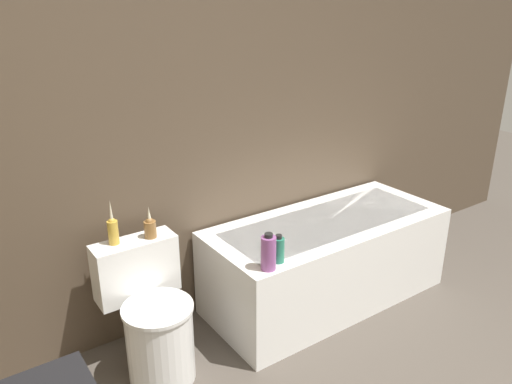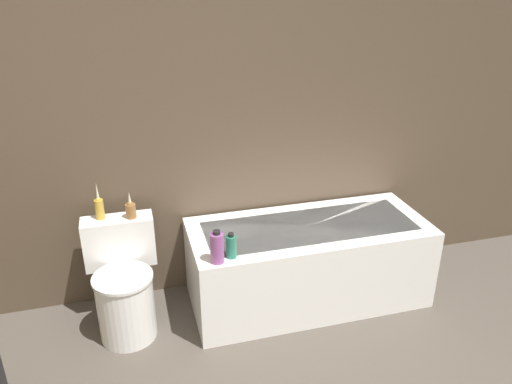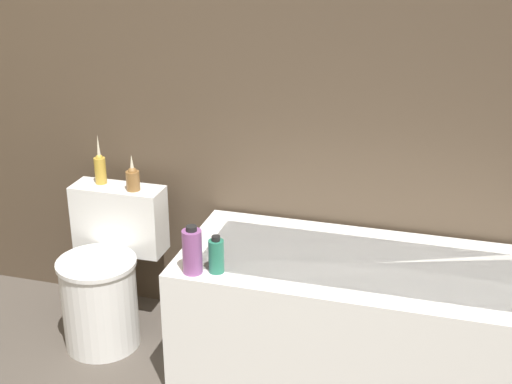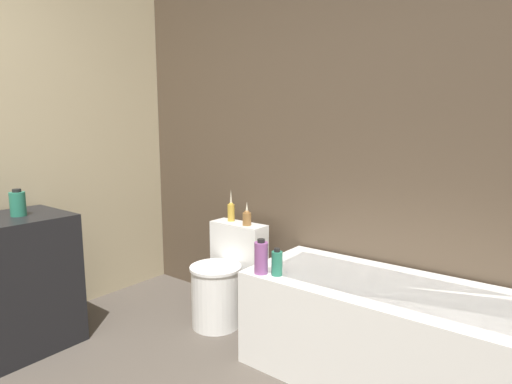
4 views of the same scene
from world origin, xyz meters
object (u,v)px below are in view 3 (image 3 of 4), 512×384
object	(u,v)px
toilet	(106,276)
vase_silver	(133,178)
shampoo_bottle_tall	(192,251)
shampoo_bottle_short	(216,255)
bathtub	(366,321)
vase_gold	(100,167)

from	to	relation	value
toilet	vase_silver	distance (m)	0.48
shampoo_bottle_tall	shampoo_bottle_short	xyz separation A→B (m)	(0.09, 0.03, -0.02)
shampoo_bottle_tall	bathtub	bearing A→B (deg)	22.13
vase_gold	shampoo_bottle_short	distance (m)	0.86
vase_silver	shampoo_bottle_tall	size ratio (longest dim) A/B	0.86
toilet	shampoo_bottle_short	xyz separation A→B (m)	(0.63, -0.24, 0.32)
vase_gold	bathtub	bearing A→B (deg)	-8.58
shampoo_bottle_tall	toilet	bearing A→B (deg)	153.46
vase_silver	shampoo_bottle_tall	world-z (taller)	vase_silver
bathtub	vase_silver	size ratio (longest dim) A/B	9.11
bathtub	shampoo_bottle_tall	xyz separation A→B (m)	(-0.67, -0.27, 0.37)
toilet	shampoo_bottle_short	distance (m)	0.75
bathtub	shampoo_bottle_short	world-z (taller)	shampoo_bottle_short
bathtub	shampoo_bottle_short	xyz separation A→B (m)	(-0.58, -0.24, 0.35)
vase_silver	toilet	bearing A→B (deg)	-119.72
toilet	vase_gold	bearing A→B (deg)	114.81
bathtub	vase_gold	size ratio (longest dim) A/B	6.57
shampoo_bottle_short	toilet	bearing A→B (deg)	159.18
vase_gold	vase_silver	bearing A→B (deg)	-11.62
shampoo_bottle_short	vase_gold	bearing A→B (deg)	148.77
toilet	bathtub	bearing A→B (deg)	0.07
bathtub	shampoo_bottle_tall	size ratio (longest dim) A/B	7.80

